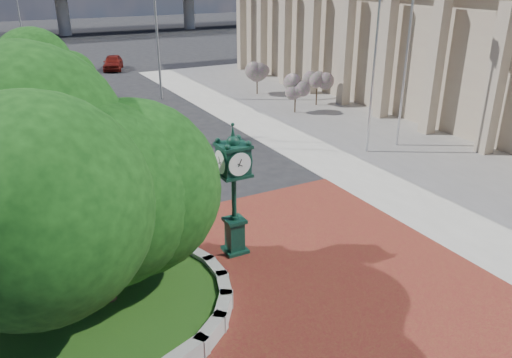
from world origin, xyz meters
name	(u,v)px	position (x,y,z in m)	size (l,w,h in m)	color
ground	(266,265)	(0.00, 0.00, 0.00)	(200.00, 200.00, 0.00)	black
plaza	(282,279)	(0.00, -1.00, 0.02)	(12.00, 12.00, 0.04)	maroon
sidewalk	(408,123)	(16.00, 10.00, 0.02)	(20.00, 50.00, 0.04)	#9E9B93
planter_wall	(188,280)	(-2.71, 0.00, 0.27)	(2.96, 6.77, 0.54)	#9E9B93
grass_bed	(111,305)	(-5.00, 0.00, 0.20)	(6.10, 6.10, 0.40)	#184213
civic_building	(475,42)	(23.60, 12.00, 4.33)	(17.35, 44.00, 8.60)	tan
tree_planter	(96,190)	(-5.00, 0.00, 3.72)	(5.20, 5.20, 6.33)	#38281C
tree_street	(45,81)	(-4.00, 18.00, 3.24)	(4.40, 4.40, 5.45)	#38281C
post_clock	(234,186)	(-0.52, 1.20, 2.47)	(0.95, 0.95, 4.50)	black
parked_car	(113,62)	(4.31, 37.75, 0.71)	(1.68, 4.17, 1.42)	#5F120D
flagpole_a	(376,49)	(10.17, 7.04, 5.39)	(1.61, 0.51, 10.51)	silver
flagpole_b	(408,43)	(12.34, 7.09, 5.51)	(1.67, 0.29, 10.75)	silver
street_lamp_near	(159,19)	(4.73, 23.78, 5.73)	(2.19, 0.49, 9.78)	slate
street_lamp_far	(20,7)	(-2.80, 41.67, 5.80)	(2.20, 0.67, 9.89)	slate
shrub_near	(295,90)	(11.16, 15.63, 1.59)	(1.20, 1.20, 2.20)	#38281C
shrub_mid	(317,83)	(13.60, 16.62, 1.59)	(1.20, 1.20, 2.20)	#38281C
shrub_far	(257,74)	(11.57, 21.74, 1.59)	(1.20, 1.20, 2.20)	#38281C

